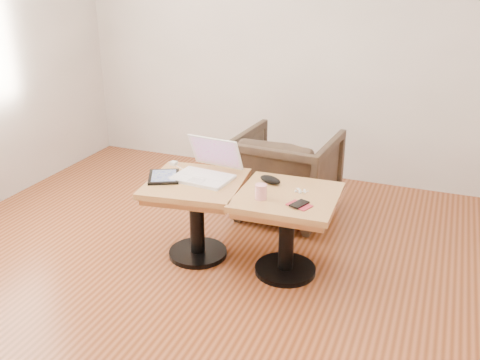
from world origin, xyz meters
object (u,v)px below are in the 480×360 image
at_px(side_table_right, 287,214).
at_px(side_table_left, 196,200).
at_px(striped_cup, 261,192).
at_px(laptop, 207,169).
at_px(armchair, 286,174).

bearing_deg(side_table_right, side_table_left, 179.19).
xyz_separation_m(side_table_left, striped_cup, (0.47, -0.11, 0.18)).
height_order(side_table_right, striped_cup, striped_cup).
distance_m(side_table_left, laptop, 0.20).
xyz_separation_m(laptop, striped_cup, (0.43, -0.20, -0.00)).
bearing_deg(laptop, armchair, 72.30).
relative_size(side_table_right, laptop, 1.55).
height_order(striped_cup, armchair, armchair).
xyz_separation_m(striped_cup, armchair, (-0.12, 0.92, -0.25)).
bearing_deg(side_table_right, striped_cup, -138.80).
xyz_separation_m(side_table_left, armchair, (0.35, 0.82, -0.07)).
bearing_deg(side_table_left, striped_cup, -20.25).
relative_size(side_table_left, laptop, 1.68).
relative_size(side_table_right, striped_cup, 6.85).
bearing_deg(side_table_left, armchair, 59.48).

